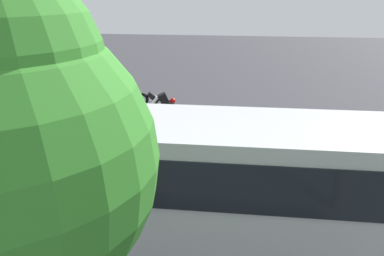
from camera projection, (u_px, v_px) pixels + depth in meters
ground_plane at (173, 156)px, 14.43m from camera, size 80.00×80.00×0.00m
tour_bus at (192, 190)px, 8.66m from camera, size 11.37×2.66×3.25m
spectator_far_left at (298, 168)px, 11.17m from camera, size 0.58×0.37×1.70m
spectator_left at (257, 165)px, 11.43m from camera, size 0.58×0.37×1.67m
spectator_centre at (214, 161)px, 11.50m from camera, size 0.58×0.37×1.78m
spectator_right at (166, 165)px, 11.41m from camera, size 0.58×0.36×1.68m
spectator_far_right at (125, 162)px, 11.60m from camera, size 0.58×0.37×1.68m
parked_motorcycle_silver at (355, 199)px, 10.53m from camera, size 2.05×0.58×0.99m
stunt_motorcycle at (159, 104)px, 17.41m from camera, size 1.95×0.96×1.67m
traffic_cone at (219, 114)px, 18.27m from camera, size 0.34×0.34×0.63m
tree_centre at (4, 143)px, 3.65m from camera, size 2.93×2.93×6.21m
bay_line_a at (290, 144)px, 15.52m from camera, size 0.17×4.16×0.01m
bay_line_b at (218, 141)px, 15.87m from camera, size 0.17×4.46×0.01m
bay_line_c at (149, 138)px, 16.23m from camera, size 0.17×4.43×0.01m
bay_line_d at (83, 134)px, 16.59m from camera, size 0.17×4.03×0.01m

